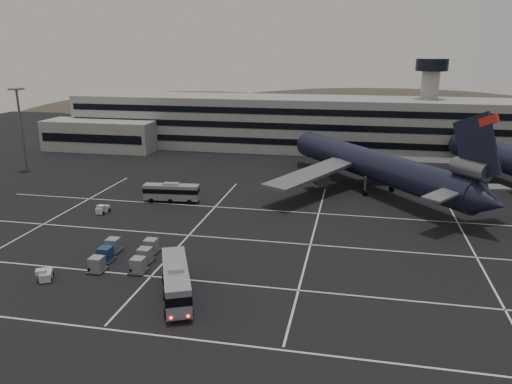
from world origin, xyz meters
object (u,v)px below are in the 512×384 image
Objects in this scene: trijet_main at (375,165)px; bus_near at (176,279)px; uld_cluster at (125,255)px; tug_a at (103,209)px; bus_far at (172,192)px.

trijet_main is 52.78m from bus_near.
bus_near is at bearing -38.56° from uld_cluster.
tug_a is at bearing 169.33° from trijet_main.
trijet_main is 50.20m from tug_a.
bus_far is 26.11m from uld_cluster.
uld_cluster is at bearing -177.43° from bus_far.
bus_far is 1.07× the size of uld_cluster.
tug_a is (-9.06, -8.40, -1.24)m from bus_far.
bus_far is at bearing 88.34° from bus_near.
uld_cluster is (12.54, -17.46, 0.25)m from tug_a.
bus_near reaches higher than tug_a.
bus_near is (-22.20, -47.79, -3.00)m from trijet_main.
bus_near is 12.79m from uld_cluster.
bus_far is at bearing 97.66° from uld_cluster.
bus_far reaches higher than uld_cluster.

